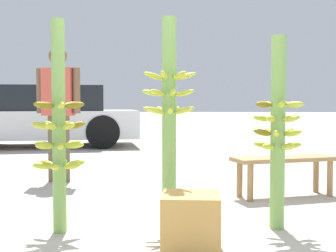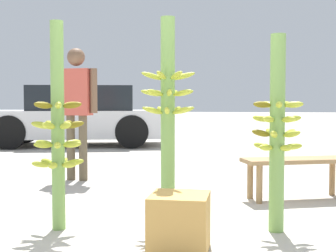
# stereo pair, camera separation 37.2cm
# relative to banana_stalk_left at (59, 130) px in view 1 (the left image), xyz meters

# --- Properties ---
(ground_plane) EXTENTS (80.00, 80.00, 0.00)m
(ground_plane) POSITION_rel_banana_stalk_left_xyz_m (0.81, -0.09, -0.76)
(ground_plane) COLOR #B2AA9E
(banana_stalk_left) EXTENTS (0.40, 0.40, 1.57)m
(banana_stalk_left) POSITION_rel_banana_stalk_left_xyz_m (0.00, 0.00, 0.00)
(banana_stalk_left) COLOR #7AA851
(banana_stalk_left) RESTS_ON ground_plane
(banana_stalk_center) EXTENTS (0.43, 0.43, 1.62)m
(banana_stalk_center) POSITION_rel_banana_stalk_left_xyz_m (0.79, 0.26, 0.10)
(banana_stalk_center) COLOR #7AA851
(banana_stalk_center) RESTS_ON ground_plane
(banana_stalk_right) EXTENTS (0.38, 0.38, 1.46)m
(banana_stalk_right) POSITION_rel_banana_stalk_left_xyz_m (1.62, 0.21, -0.02)
(banana_stalk_right) COLOR #7AA851
(banana_stalk_right) RESTS_ON ground_plane
(vendor_person) EXTENTS (0.55, 0.22, 1.61)m
(vendor_person) POSITION_rel_banana_stalk_left_xyz_m (-0.65, 2.13, 0.22)
(vendor_person) COLOR brown
(vendor_person) RESTS_ON ground_plane
(market_bench) EXTENTS (1.14, 0.69, 0.41)m
(market_bench) POSITION_rel_banana_stalk_left_xyz_m (1.90, 1.42, -0.43)
(market_bench) COLOR #99754C
(market_bench) RESTS_ON ground_plane
(parked_car) EXTENTS (4.27, 2.59, 1.30)m
(parked_car) POSITION_rel_banana_stalk_left_xyz_m (-2.26, 6.49, -0.12)
(parked_car) COLOR silver
(parked_car) RESTS_ON ground_plane
(produce_crate) EXTENTS (0.37, 0.37, 0.37)m
(produce_crate) POSITION_rel_banana_stalk_left_xyz_m (0.97, -0.37, -0.57)
(produce_crate) COLOR #C69347
(produce_crate) RESTS_ON ground_plane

